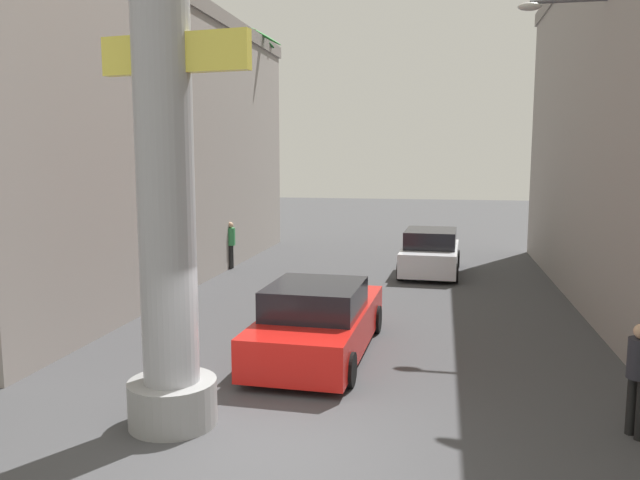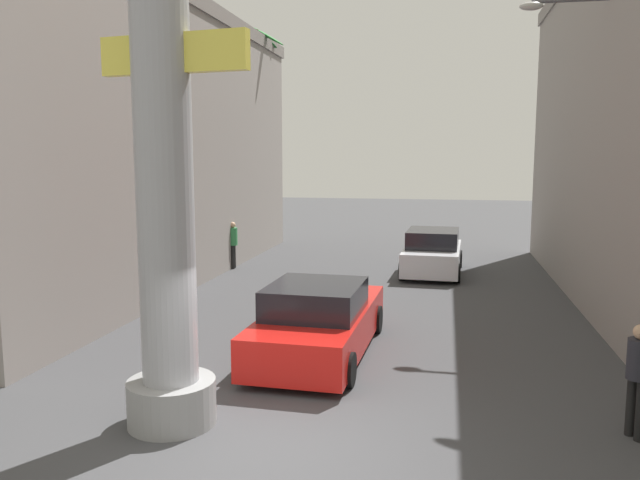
# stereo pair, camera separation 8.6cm
# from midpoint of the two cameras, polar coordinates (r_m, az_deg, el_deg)

# --- Properties ---
(ground_plane) EXTENTS (84.96, 84.96, 0.00)m
(ground_plane) POSITION_cam_midpoint_polar(r_m,az_deg,el_deg) (18.65, 3.67, -5.13)
(ground_plane) COLOR #424244
(building_left) EXTENTS (7.95, 19.88, 9.15)m
(building_left) POSITION_cam_midpoint_polar(r_m,az_deg,el_deg) (22.38, -20.25, 8.37)
(building_left) COLOR gray
(building_left) RESTS_ON ground
(neon_sign_pole) EXTENTS (2.67, 1.36, 10.59)m
(neon_sign_pole) POSITION_cam_midpoint_polar(r_m,az_deg,el_deg) (9.54, -14.34, 10.17)
(neon_sign_pole) COLOR #9E9EA3
(neon_sign_pole) RESTS_ON ground
(street_lamp) EXTENTS (2.31, 0.28, 7.93)m
(street_lamp) POSITION_cam_midpoint_polar(r_m,az_deg,el_deg) (16.55, 23.72, 9.06)
(street_lamp) COLOR #59595E
(street_lamp) RESTS_ON ground
(car_lead) EXTENTS (2.24, 5.19, 1.56)m
(car_lead) POSITION_cam_midpoint_polar(r_m,az_deg,el_deg) (13.14, -0.30, -7.44)
(car_lead) COLOR black
(car_lead) RESTS_ON ground
(car_far) EXTENTS (2.15, 4.31, 1.56)m
(car_far) POSITION_cam_midpoint_polar(r_m,az_deg,el_deg) (22.38, 9.95, -1.16)
(car_far) COLOR black
(car_far) RESTS_ON ground
(palm_tree_far_left) EXTENTS (3.17, 3.04, 9.62)m
(palm_tree_far_left) POSITION_cam_midpoint_polar(r_m,az_deg,el_deg) (27.35, -6.73, 11.72)
(palm_tree_far_left) COLOR brown
(palm_tree_far_left) RESTS_ON ground
(pedestrian_far_left) EXTENTS (0.37, 0.37, 1.73)m
(pedestrian_far_left) POSITION_cam_midpoint_polar(r_m,az_deg,el_deg) (23.16, -8.27, -0.13)
(pedestrian_far_left) COLOR black
(pedestrian_far_left) RESTS_ON ground
(pedestrian_by_sign) EXTENTS (0.45, 0.45, 1.72)m
(pedestrian_by_sign) POSITION_cam_midpoint_polar(r_m,az_deg,el_deg) (10.40, 26.90, -10.66)
(pedestrian_by_sign) COLOR black
(pedestrian_by_sign) RESTS_ON ground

